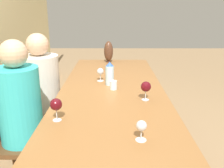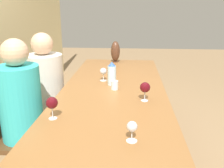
# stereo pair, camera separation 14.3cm
# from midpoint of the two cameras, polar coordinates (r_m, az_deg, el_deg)

# --- Properties ---
(ground_plane) EXTENTS (14.00, 14.00, 0.00)m
(ground_plane) POSITION_cam_midpoint_polar(r_m,az_deg,el_deg) (2.64, 1.87, -17.50)
(ground_plane) COLOR #937551
(dining_table) EXTENTS (2.65, 0.95, 0.78)m
(dining_table) POSITION_cam_midpoint_polar(r_m,az_deg,el_deg) (2.31, 2.04, -2.97)
(dining_table) COLOR #936033
(dining_table) RESTS_ON ground_plane
(water_bottle) EXTENTS (0.08, 0.08, 0.23)m
(water_bottle) POSITION_cam_midpoint_polar(r_m,az_deg,el_deg) (2.40, 1.68, 2.36)
(water_bottle) COLOR silver
(water_bottle) RESTS_ON dining_table
(water_tumbler) EXTENTS (0.07, 0.07, 0.08)m
(water_tumbler) POSITION_cam_midpoint_polar(r_m,az_deg,el_deg) (2.28, 2.41, -0.28)
(water_tumbler) COLOR silver
(water_tumbler) RESTS_ON dining_table
(vase) EXTENTS (0.12, 0.12, 0.29)m
(vase) POSITION_cam_midpoint_polar(r_m,az_deg,el_deg) (3.37, 2.01, 7.44)
(vase) COLOR #4C2D1E
(vase) RESTS_ON dining_table
(wine_glass_0) EXTENTS (0.08, 0.08, 0.16)m
(wine_glass_0) POSITION_cam_midpoint_polar(r_m,az_deg,el_deg) (1.71, -11.27, -4.36)
(wine_glass_0) COLOR silver
(wine_glass_0) RESTS_ON dining_table
(wine_glass_1) EXTENTS (0.07, 0.07, 0.14)m
(wine_glass_1) POSITION_cam_midpoint_polar(r_m,az_deg,el_deg) (2.53, -0.38, 2.83)
(wine_glass_1) COLOR silver
(wine_glass_1) RESTS_ON dining_table
(wine_glass_2) EXTENTS (0.08, 0.08, 0.16)m
(wine_glass_2) POSITION_cam_midpoint_polar(r_m,az_deg,el_deg) (2.02, 9.60, -0.85)
(wine_glass_2) COLOR silver
(wine_glass_2) RESTS_ON dining_table
(wine_glass_3) EXTENTS (0.06, 0.06, 0.12)m
(wine_glass_3) POSITION_cam_midpoint_polar(r_m,az_deg,el_deg) (1.43, 7.52, -9.83)
(wine_glass_3) COLOR silver
(wine_glass_3) RESTS_ON dining_table
(chair_near) EXTENTS (0.44, 0.44, 0.85)m
(chair_near) POSITION_cam_midpoint_polar(r_m,az_deg,el_deg) (2.28, -19.25, -10.87)
(chair_near) COLOR brown
(chair_near) RESTS_ON ground_plane
(chair_far) EXTENTS (0.44, 0.44, 0.85)m
(chair_far) POSITION_cam_midpoint_polar(r_m,az_deg,el_deg) (2.79, -14.43, -5.08)
(chair_far) COLOR brown
(chair_far) RESTS_ON ground_plane
(person_near) EXTENTS (0.34, 0.34, 1.28)m
(person_near) POSITION_cam_midpoint_polar(r_m,az_deg,el_deg) (2.16, -17.92, -5.95)
(person_near) COLOR #2D2D38
(person_near) RESTS_ON ground_plane
(person_far) EXTENTS (0.38, 0.38, 1.26)m
(person_far) POSITION_cam_midpoint_polar(r_m,az_deg,el_deg) (2.70, -13.14, -1.27)
(person_far) COLOR #2D2D38
(person_far) RESTS_ON ground_plane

